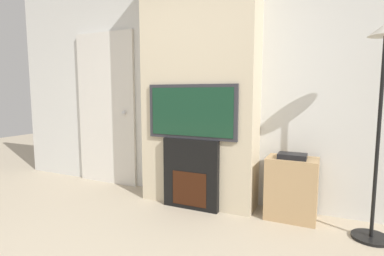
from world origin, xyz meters
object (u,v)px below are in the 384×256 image
at_px(fireplace, 192,174).
at_px(media_stand, 291,188).
at_px(television, 192,112).
at_px(floor_lamp, 381,95).

xyz_separation_m(fireplace, media_stand, (1.01, 0.16, -0.06)).
xyz_separation_m(television, media_stand, (1.01, 0.16, -0.73)).
height_order(television, floor_lamp, floor_lamp).
bearing_deg(fireplace, television, -90.00).
relative_size(television, floor_lamp, 0.56).
relative_size(fireplace, floor_lamp, 0.42).
bearing_deg(floor_lamp, media_stand, 166.89).
relative_size(fireplace, television, 0.75).
bearing_deg(floor_lamp, fireplace, 180.00).
bearing_deg(television, media_stand, 9.03).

